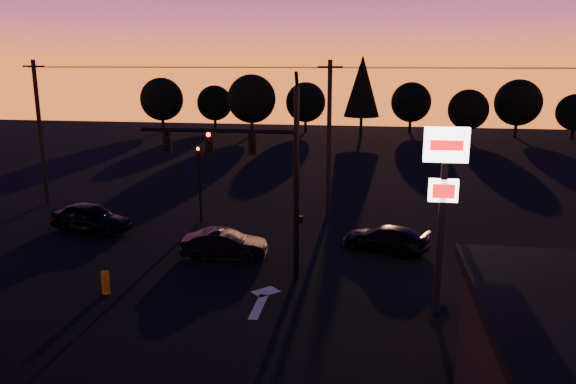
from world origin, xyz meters
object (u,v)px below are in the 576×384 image
at_px(bollard, 106,282).
at_px(suv_parked, 520,372).
at_px(traffic_signal_mast, 258,162).
at_px(pylon_sign, 444,182).
at_px(car_left, 90,218).
at_px(car_right, 385,238).
at_px(secondary_signal, 199,173).
at_px(car_mid, 224,244).

xyz_separation_m(bollard, suv_parked, (14.47, -4.69, 0.20)).
distance_m(traffic_signal_mast, pylon_sign, 7.52).
height_order(bollard, car_left, car_left).
height_order(car_left, car_right, car_left).
xyz_separation_m(secondary_signal, pylon_sign, (12.00, -9.99, 2.05)).
bearing_deg(car_left, suv_parked, -107.84).
distance_m(secondary_signal, pylon_sign, 15.75).
relative_size(secondary_signal, bollard, 4.73).
bearing_deg(suv_parked, pylon_sign, 100.19).
bearing_deg(secondary_signal, car_mid, -62.46).
xyz_separation_m(car_left, suv_parked, (19.07, -12.29, -0.11)).
bearing_deg(traffic_signal_mast, car_right, 37.68).
bearing_deg(traffic_signal_mast, secondary_signal, 123.19).
distance_m(secondary_signal, car_left, 6.28).
distance_m(secondary_signal, suv_parked, 20.39).
relative_size(traffic_signal_mast, car_right, 2.03).
height_order(car_left, car_mid, car_left).
bearing_deg(car_right, car_mid, -52.52).
distance_m(car_right, suv_parked, 12.05).
height_order(bollard, car_right, car_right).
bearing_deg(car_left, car_mid, -94.28).
relative_size(secondary_signal, car_mid, 1.11).
xyz_separation_m(traffic_signal_mast, pylon_sign, (7.10, -2.49, -0.02)).
xyz_separation_m(car_mid, car_right, (7.43, 2.10, -0.04)).
relative_size(bollard, car_left, 0.20).
relative_size(traffic_signal_mast, secondary_signal, 1.97).
relative_size(pylon_sign, car_mid, 1.73).
relative_size(car_mid, suv_parked, 0.83).
bearing_deg(car_mid, car_right, -78.64).
xyz_separation_m(car_left, car_mid, (8.16, -2.85, -0.12)).
distance_m(traffic_signal_mast, suv_parked, 12.30).
distance_m(traffic_signal_mast, secondary_signal, 9.19).
bearing_deg(car_right, secondary_signal, -86.32).
bearing_deg(car_right, suv_parked, 38.48).
distance_m(traffic_signal_mast, car_left, 12.08).
bearing_deg(car_left, pylon_sign, -98.15).
bearing_deg(pylon_sign, suv_parked, -70.31).
bearing_deg(car_right, car_left, -71.04).
bearing_deg(traffic_signal_mast, pylon_sign, -19.36).
bearing_deg(secondary_signal, pylon_sign, -39.77).
height_order(traffic_signal_mast, car_mid, traffic_signal_mast).
bearing_deg(suv_parked, secondary_signal, 123.24).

